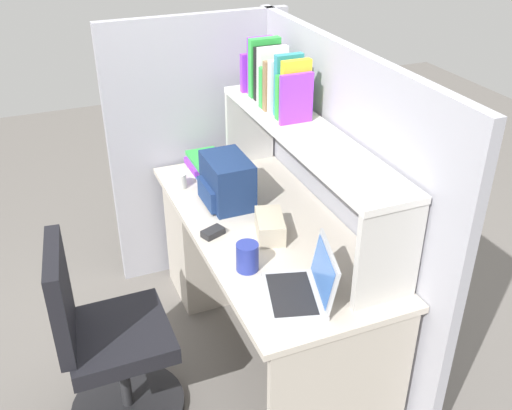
% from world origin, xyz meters
% --- Properties ---
extents(ground_plane, '(8.00, 8.00, 0.00)m').
position_xyz_m(ground_plane, '(0.00, 0.00, 0.00)').
color(ground_plane, slate).
extents(desk, '(1.60, 0.70, 0.73)m').
position_xyz_m(desk, '(-0.39, 0.00, 0.40)').
color(desk, beige).
rests_on(desk, ground_plane).
extents(cubicle_partition_rear, '(1.84, 0.05, 1.55)m').
position_xyz_m(cubicle_partition_rear, '(0.00, 0.38, 0.78)').
color(cubicle_partition_rear, '#9E9EA8').
rests_on(cubicle_partition_rear, ground_plane).
extents(cubicle_partition_left, '(0.05, 1.06, 1.55)m').
position_xyz_m(cubicle_partition_left, '(-0.85, -0.05, 0.78)').
color(cubicle_partition_left, '#9E9EA8').
rests_on(cubicle_partition_left, ground_plane).
extents(overhead_hutch, '(1.44, 0.28, 0.45)m').
position_xyz_m(overhead_hutch, '(0.00, 0.20, 1.08)').
color(overhead_hutch, beige).
rests_on(overhead_hutch, desk).
extents(reference_books_on_shelf, '(0.52, 0.18, 0.30)m').
position_xyz_m(reference_books_on_shelf, '(-0.36, 0.20, 1.31)').
color(reference_books_on_shelf, purple).
rests_on(reference_books_on_shelf, overhead_hutch).
extents(laptop, '(0.37, 0.32, 0.22)m').
position_xyz_m(laptop, '(0.56, -0.07, 0.78)').
color(laptop, '#B7BABF').
rests_on(laptop, desk).
extents(backpack, '(0.30, 0.22, 0.24)m').
position_xyz_m(backpack, '(-0.28, -0.10, 0.85)').
color(backpack, navy).
rests_on(backpack, desk).
extents(computer_mouse, '(0.09, 0.12, 0.03)m').
position_xyz_m(computer_mouse, '(-0.01, -0.26, 0.75)').
color(computer_mouse, '#262628').
rests_on(computer_mouse, desk).
extents(paper_cup, '(0.08, 0.08, 0.08)m').
position_xyz_m(paper_cup, '(-0.52, -0.27, 0.77)').
color(paper_cup, white).
rests_on(paper_cup, desk).
extents(tissue_box, '(0.25, 0.18, 0.10)m').
position_xyz_m(tissue_box, '(0.09, -0.02, 0.78)').
color(tissue_box, '#BFB299').
rests_on(tissue_box, desk).
extents(snack_canister, '(0.10, 0.10, 0.13)m').
position_xyz_m(snack_canister, '(0.30, -0.21, 0.79)').
color(snack_canister, navy).
rests_on(snack_canister, desk).
extents(desk_book_stack, '(0.26, 0.20, 0.10)m').
position_xyz_m(desk_book_stack, '(-0.61, -0.09, 0.78)').
color(desk_book_stack, white).
rests_on(desk_book_stack, desk).
extents(office_chair, '(0.52, 0.52, 0.93)m').
position_xyz_m(office_chair, '(0.18, -0.83, 0.39)').
color(office_chair, black).
rests_on(office_chair, ground_plane).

